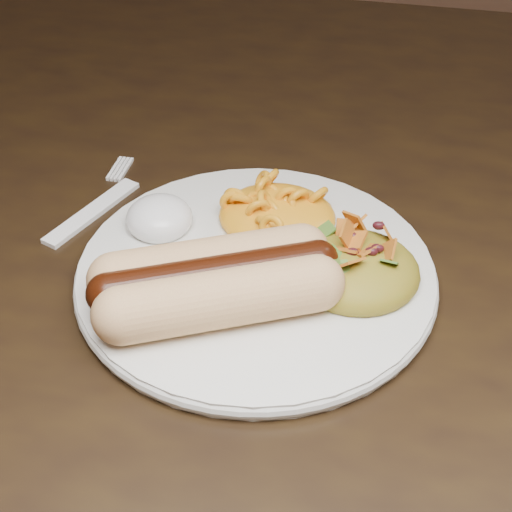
# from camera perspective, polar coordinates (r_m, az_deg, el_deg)

# --- Properties ---
(table) EXTENTS (1.60, 0.90, 0.75)m
(table) POSITION_cam_1_polar(r_m,az_deg,el_deg) (0.69, 11.25, -3.85)
(table) COLOR black
(table) RESTS_ON floor
(plate) EXTENTS (0.26, 0.26, 0.01)m
(plate) POSITION_cam_1_polar(r_m,az_deg,el_deg) (0.56, -0.00, -1.30)
(plate) COLOR silver
(plate) RESTS_ON table
(hotdog) EXTENTS (0.14, 0.12, 0.04)m
(hotdog) POSITION_cam_1_polar(r_m,az_deg,el_deg) (0.52, -2.96, -1.80)
(hotdog) COLOR #F2D37C
(hotdog) RESTS_ON plate
(mac_and_cheese) EXTENTS (0.11, 0.11, 0.03)m
(mac_and_cheese) POSITION_cam_1_polar(r_m,az_deg,el_deg) (0.59, 1.57, 3.95)
(mac_and_cheese) COLOR orange
(mac_and_cheese) RESTS_ON plate
(sour_cream) EXTENTS (0.07, 0.07, 0.03)m
(sour_cream) POSITION_cam_1_polar(r_m,az_deg,el_deg) (0.59, -7.10, 3.32)
(sour_cream) COLOR white
(sour_cream) RESTS_ON plate
(taco_salad) EXTENTS (0.09, 0.09, 0.04)m
(taco_salad) POSITION_cam_1_polar(r_m,az_deg,el_deg) (0.55, 7.30, -0.33)
(taco_salad) COLOR #C45D0C
(taco_salad) RESTS_ON plate
(fork) EXTENTS (0.07, 0.13, 0.00)m
(fork) POSITION_cam_1_polar(r_m,az_deg,el_deg) (0.64, -11.83, 3.15)
(fork) COLOR white
(fork) RESTS_ON table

